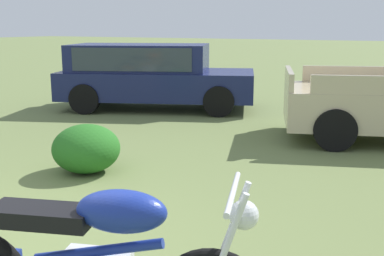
{
  "coord_description": "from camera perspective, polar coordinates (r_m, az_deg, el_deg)",
  "views": [
    {
      "loc": [
        3.14,
        -2.02,
        1.84
      ],
      "look_at": [
        0.77,
        2.21,
        0.79
      ],
      "focal_mm": 44.62,
      "sensor_mm": 36.0,
      "label": 1
    }
  ],
  "objects": [
    {
      "name": "car_navy",
      "position": [
        10.73,
        -5.17,
        6.75
      ],
      "size": [
        4.59,
        3.26,
        1.43
      ],
      "rotation": [
        0.0,
        0.0,
        0.39
      ],
      "color": "#161E4C",
      "rests_on": "ground"
    },
    {
      "name": "shrub_low",
      "position": [
        6.19,
        -12.52,
        -2.41
      ],
      "size": [
        0.86,
        0.85,
        0.62
      ],
      "color": "#23631E",
      "rests_on": "ground"
    }
  ]
}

